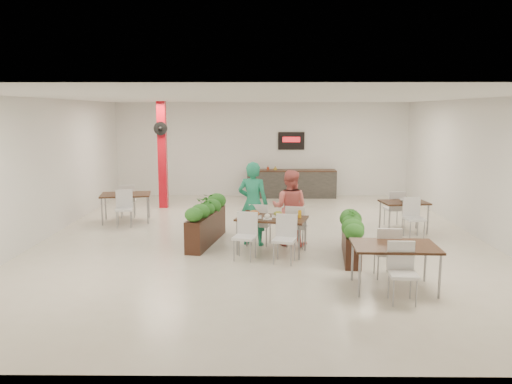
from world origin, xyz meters
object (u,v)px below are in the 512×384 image
Objects in this scene: main_table at (271,223)px; planter_right at (351,234)px; diner_man at (253,204)px; planter_left at (206,220)px; side_table_b at (404,207)px; side_table_a at (126,198)px; diner_woman at (290,208)px; side_table_c at (395,252)px; service_counter at (291,183)px; red_column at (162,154)px.

planter_right is (1.59, -0.31, -0.14)m from main_table.
diner_man is 2.25m from planter_right.
planter_left reaches higher than side_table_b.
diner_man reaches higher than side_table_a.
side_table_c is (1.56, -2.76, -0.19)m from diner_woman.
service_counter is 6.83m from main_table.
red_column is at bearing -155.00° from service_counter.
red_column is 1.93× the size of diner_woman.
planter_right is (4.77, -5.22, -1.15)m from red_column.
diner_man is 0.81m from diner_woman.
side_table_c is (3.40, -2.88, 0.11)m from planter_left.
service_counter is 8.95m from side_table_c.
side_table_c is (2.36, -2.76, -0.28)m from diner_man.
red_column is 5.63m from diner_woman.
diner_woman is 1.00× the size of side_table_b.
main_table is 4.79m from side_table_a.
planter_right is at bearing -135.16° from side_table_b.
main_table is 1.14× the size of diner_woman.
planter_left reaches higher than side_table_a.
main_table is 1.63m from planter_right.
side_table_a and side_table_c have the same top height.
red_column is 4.56m from service_counter.
planter_right is at bearing -83.79° from service_counter.
diner_woman is at bearing 57.80° from main_table.
service_counter is 1.81× the size of diner_woman.
side_table_a is (-4.61, -3.85, 0.14)m from service_counter.
planter_left is 1.27× the size of side_table_b.
side_table_b and side_table_c have the same top height.
side_table_a is at bearing 148.98° from planter_right.
service_counter reaches higher than planter_right.
red_column reaches higher than main_table.
planter_right is at bearing 104.27° from side_table_c.
side_table_b is (1.66, 2.17, 0.13)m from planter_right.
service_counter is 6.14m from diner_woman.
planter_left is 1.13× the size of planter_right.
side_table_c is (5.15, -7.01, -1.00)m from red_column.
service_counter is at bearing 83.07° from main_table.
red_column is 5.93m from main_table.
red_column is 1.92× the size of side_table_a.
diner_woman is (0.80, 0.00, -0.09)m from diner_man.
main_table and side_table_a have the same top height.
service_counter reaches higher than main_table.
planter_left is at bearing -110.56° from service_counter.
red_column is 1.07× the size of service_counter.
service_counter is 1.80× the size of side_table_a.
service_counter is 1.83× the size of side_table_c.
side_table_b is at bearing 74.41° from side_table_c.
planter_left is 4.80m from side_table_b.
service_counter is 6.41m from planter_left.
diner_woman is at bearing -49.89° from red_column.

